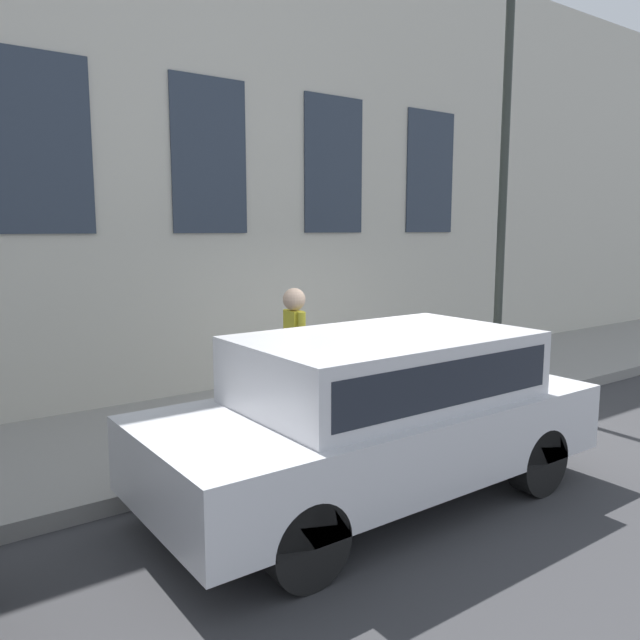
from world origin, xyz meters
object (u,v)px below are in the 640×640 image
(person, at_px, (294,344))
(street_lamp, at_px, (505,140))
(fire_hydrant, at_px, (345,393))
(parked_truck_silver_near, at_px, (380,406))

(person, distance_m, street_lamp, 4.29)
(fire_hydrant, relative_size, person, 0.46)
(street_lamp, bearing_deg, fire_hydrant, 91.19)
(fire_hydrant, bearing_deg, parked_truck_silver_near, 152.36)
(fire_hydrant, height_order, parked_truck_silver_near, parked_truck_silver_near)
(person, relative_size, parked_truck_silver_near, 0.39)
(fire_hydrant, xyz_separation_m, parked_truck_silver_near, (-1.54, 0.81, 0.34))
(person, height_order, parked_truck_silver_near, person)
(fire_hydrant, xyz_separation_m, person, (0.30, 0.53, 0.61))
(person, relative_size, street_lamp, 0.29)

